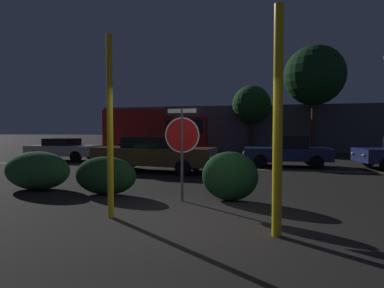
% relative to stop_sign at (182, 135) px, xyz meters
% --- Properties ---
extents(ground_plane, '(260.00, 260.00, 0.00)m').
position_rel_stop_sign_xyz_m(ground_plane, '(0.52, -1.69, -1.56)').
color(ground_plane, black).
extents(road_center_stripe, '(37.62, 0.12, 0.01)m').
position_rel_stop_sign_xyz_m(road_center_stripe, '(0.52, 6.28, -1.56)').
color(road_center_stripe, gold).
rests_on(road_center_stripe, ground_plane).
extents(stop_sign, '(0.84, 0.06, 2.23)m').
position_rel_stop_sign_xyz_m(stop_sign, '(0.00, 0.00, 0.00)').
color(stop_sign, '#4C4C51').
rests_on(stop_sign, ground_plane).
extents(yellow_pole_left, '(0.11, 0.11, 3.46)m').
position_rel_stop_sign_xyz_m(yellow_pole_left, '(-1.01, -1.59, 0.17)').
color(yellow_pole_left, yellow).
rests_on(yellow_pole_left, ground_plane).
extents(yellow_pole_right, '(0.15, 0.15, 3.59)m').
position_rel_stop_sign_xyz_m(yellow_pole_right, '(2.02, -2.00, 0.24)').
color(yellow_pole_right, yellow).
rests_on(yellow_pole_right, ground_plane).
extents(hedge_bush_0, '(1.93, 1.11, 1.09)m').
position_rel_stop_sign_xyz_m(hedge_bush_0, '(-4.31, 0.49, -1.02)').
color(hedge_bush_0, '#2D6633').
rests_on(hedge_bush_0, ground_plane).
extents(hedge_bush_1, '(1.67, 0.76, 0.99)m').
position_rel_stop_sign_xyz_m(hedge_bush_1, '(-2.11, 0.28, -1.06)').
color(hedge_bush_1, '#19421E').
rests_on(hedge_bush_1, ground_plane).
extents(hedge_bush_2, '(1.33, 0.70, 1.17)m').
position_rel_stop_sign_xyz_m(hedge_bush_2, '(1.10, 0.27, -0.98)').
color(hedge_bush_2, '#19421E').
rests_on(hedge_bush_2, ground_plane).
extents(passing_car_1, '(4.01, 1.93, 1.25)m').
position_rel_stop_sign_xyz_m(passing_car_1, '(-8.88, 8.19, -0.91)').
color(passing_car_1, silver).
rests_on(passing_car_1, ground_plane).
extents(passing_car_2, '(5.09, 2.19, 1.42)m').
position_rel_stop_sign_xyz_m(passing_car_2, '(-2.37, 4.82, -0.83)').
color(passing_car_2, brown).
rests_on(passing_car_2, ground_plane).
extents(passing_car_3, '(3.97, 1.82, 1.45)m').
position_rel_stop_sign_xyz_m(passing_car_3, '(3.16, 7.87, -0.85)').
color(passing_car_3, navy).
rests_on(passing_car_3, ground_plane).
extents(delivery_truck, '(7.12, 2.91, 3.11)m').
position_rel_stop_sign_xyz_m(delivery_truck, '(-5.00, 13.22, 0.12)').
color(delivery_truck, maroon).
rests_on(delivery_truck, ground_plane).
extents(tree_0, '(3.02, 3.02, 5.28)m').
position_rel_stop_sign_xyz_m(tree_0, '(1.40, 17.43, 2.19)').
color(tree_0, '#422D1E').
rests_on(tree_0, ground_plane).
extents(tree_1, '(4.29, 4.29, 7.82)m').
position_rel_stop_sign_xyz_m(tree_1, '(5.84, 16.27, 4.10)').
color(tree_1, '#422D1E').
rests_on(tree_1, ground_plane).
extents(building_backdrop, '(27.74, 3.96, 3.75)m').
position_rel_stop_sign_xyz_m(building_backdrop, '(2.40, 19.64, 0.31)').
color(building_backdrop, '#4C4C56').
rests_on(building_backdrop, ground_plane).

